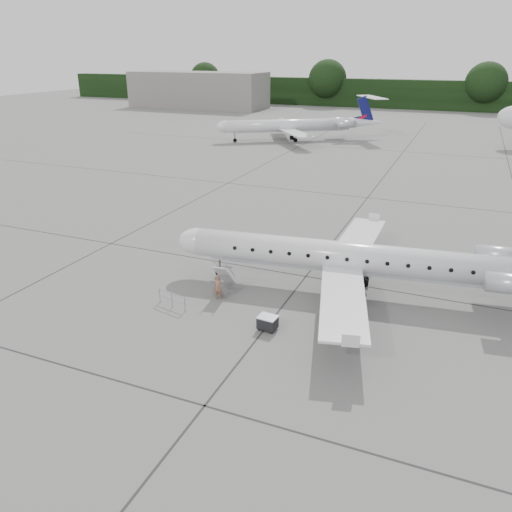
% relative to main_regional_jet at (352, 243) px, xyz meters
% --- Properties ---
extents(ground, '(320.00, 320.00, 0.00)m').
position_rel_main_regional_jet_xyz_m(ground, '(0.89, -5.41, -3.55)').
color(ground, slate).
rests_on(ground, ground).
extents(treeline, '(260.00, 4.00, 8.00)m').
position_rel_main_regional_jet_xyz_m(treeline, '(0.89, 124.59, 0.45)').
color(treeline, black).
rests_on(treeline, ground).
extents(terminal_building, '(40.00, 14.00, 10.00)m').
position_rel_main_regional_jet_xyz_m(terminal_building, '(-69.11, 104.59, 1.45)').
color(terminal_building, slate).
rests_on(terminal_building, ground).
extents(main_regional_jet, '(29.94, 23.22, 7.09)m').
position_rel_main_regional_jet_xyz_m(main_regional_jet, '(0.00, 0.00, 0.00)').
color(main_regional_jet, silver).
rests_on(main_regional_jet, ground).
extents(airstair, '(1.13, 2.37, 2.22)m').
position_rel_main_regional_jet_xyz_m(airstair, '(-7.85, -3.19, -2.43)').
color(airstair, silver).
rests_on(airstair, ground).
extents(passenger, '(0.70, 0.53, 1.74)m').
position_rel_main_regional_jet_xyz_m(passenger, '(-7.69, -4.47, -2.68)').
color(passenger, '#865A49').
rests_on(passenger, ground).
extents(safety_railing, '(2.17, 0.54, 1.00)m').
position_rel_main_regional_jet_xyz_m(safety_railing, '(-9.94, -6.62, -3.05)').
color(safety_railing, '#919499').
rests_on(safety_railing, ground).
extents(baggage_cart, '(1.14, 0.95, 0.92)m').
position_rel_main_regional_jet_xyz_m(baggage_cart, '(-3.24, -6.87, -3.09)').
color(baggage_cart, black).
rests_on(baggage_cart, ground).
extents(bg_regional_left, '(36.33, 33.76, 7.75)m').
position_rel_main_regional_jet_xyz_m(bg_regional_left, '(-24.75, 58.00, 0.33)').
color(bg_regional_left, silver).
rests_on(bg_regional_left, ground).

